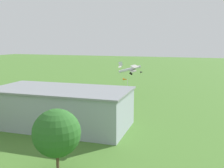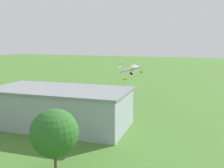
{
  "view_description": "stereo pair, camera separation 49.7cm",
  "coord_description": "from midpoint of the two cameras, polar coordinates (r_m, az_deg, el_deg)",
  "views": [
    {
      "loc": [
        -29.18,
        73.1,
        16.22
      ],
      "look_at": [
        -6.01,
        8.3,
        4.87
      ],
      "focal_mm": 41.75,
      "sensor_mm": 36.0,
      "label": 1
    },
    {
      "loc": [
        -29.65,
        72.93,
        16.22
      ],
      "look_at": [
        -6.01,
        8.3,
        4.87
      ],
      "focal_mm": 41.75,
      "sensor_mm": 36.0,
      "label": 2
    }
  ],
  "objects": [
    {
      "name": "person_near_hangar_door",
      "position": [
        71.46,
        -14.39,
        -3.43
      ],
      "size": [
        0.53,
        0.53,
        1.53
      ],
      "color": "navy",
      "rests_on": "ground_plane"
    },
    {
      "name": "biplane",
      "position": [
        79.81,
        4.39,
        3.3
      ],
      "size": [
        7.55,
        7.72,
        4.08
      ],
      "color": "silver"
    },
    {
      "name": "tree_behind_hangar_right",
      "position": [
        33.02,
        -12.06,
        -10.42
      ],
      "size": [
        5.96,
        5.96,
        8.15
      ],
      "color": "brown",
      "rests_on": "ground_plane"
    },
    {
      "name": "ground_plane",
      "position": [
        80.37,
        -1.81,
        -2.28
      ],
      "size": [
        400.0,
        400.0,
        0.0
      ],
      "primitive_type": "plane",
      "color": "#47752D"
    },
    {
      "name": "car_white",
      "position": [
        71.21,
        -21.24,
        -3.74
      ],
      "size": [
        2.63,
        4.28,
        1.68
      ],
      "color": "white",
      "rests_on": "ground_plane"
    },
    {
      "name": "person_by_parked_cars",
      "position": [
        59.84,
        3.44,
        -5.6
      ],
      "size": [
        0.53,
        0.53,
        1.58
      ],
      "color": "orange",
      "rests_on": "ground_plane"
    },
    {
      "name": "windsock",
      "position": [
        75.02,
        3.2,
        0.74
      ],
      "size": [
        1.43,
        0.7,
        5.67
      ],
      "color": "silver",
      "rests_on": "ground_plane"
    },
    {
      "name": "hangar",
      "position": [
        51.17,
        -11.01,
        -4.99
      ],
      "size": [
        27.04,
        14.19,
        7.34
      ],
      "color": "#99A3AD",
      "rests_on": "ground_plane"
    },
    {
      "name": "car_orange",
      "position": [
        66.96,
        -17.03,
        -4.28
      ],
      "size": [
        2.36,
        4.6,
        1.75
      ],
      "color": "orange",
      "rests_on": "ground_plane"
    },
    {
      "name": "person_crossing_taxiway",
      "position": [
        66.32,
        -9.03,
        -4.14
      ],
      "size": [
        0.47,
        0.47,
        1.73
      ],
      "color": "orange",
      "rests_on": "ground_plane"
    }
  ]
}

